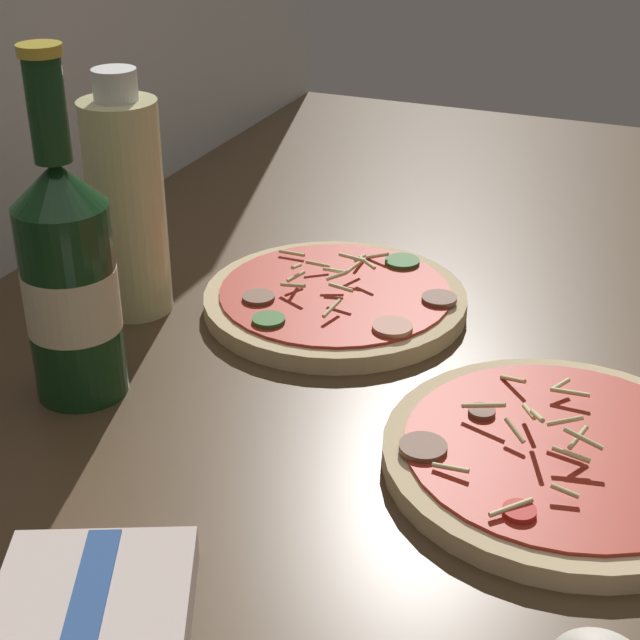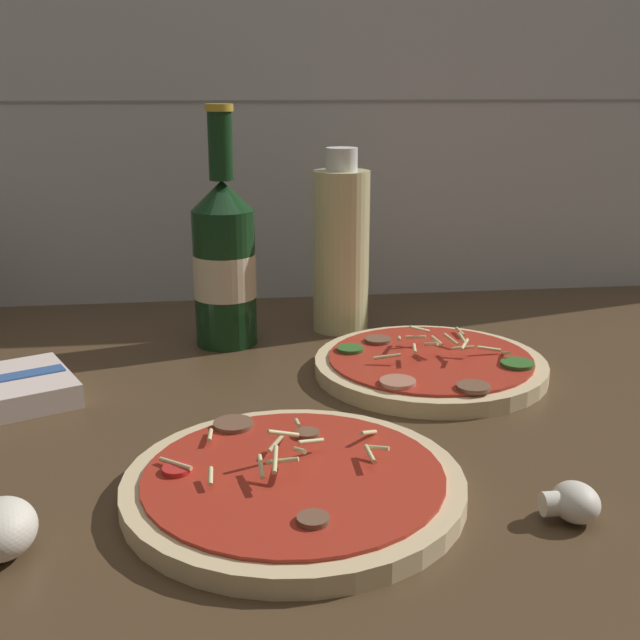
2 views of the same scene
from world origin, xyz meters
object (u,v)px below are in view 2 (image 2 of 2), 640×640
(pizza_near, at_px, (293,484))
(pizza_far, at_px, (430,365))
(dish_towel, at_px, (0,391))
(beer_bottle, at_px, (224,261))
(mushroom_left, at_px, (573,502))
(oil_bottle, at_px, (341,248))

(pizza_near, distance_m, pizza_far, 0.30)
(pizza_far, xyz_separation_m, dish_towel, (-0.44, -0.02, 0.00))
(beer_bottle, xyz_separation_m, mushroom_left, (0.24, -0.44, -0.09))
(beer_bottle, height_order, oil_bottle, beer_bottle)
(beer_bottle, height_order, dish_towel, beer_bottle)
(oil_bottle, relative_size, mushroom_left, 5.42)
(pizza_near, distance_m, mushroom_left, 0.20)
(oil_bottle, xyz_separation_m, mushroom_left, (0.09, -0.48, -0.09))
(mushroom_left, bearing_deg, pizza_far, 94.44)
(pizza_far, bearing_deg, mushroom_left, -85.56)
(pizza_near, height_order, pizza_far, pizza_near)
(beer_bottle, bearing_deg, mushroom_left, -61.59)
(pizza_near, height_order, mushroom_left, pizza_near)
(pizza_near, bearing_deg, dish_towel, 140.61)
(beer_bottle, bearing_deg, oil_bottle, 15.56)
(pizza_near, height_order, beer_bottle, beer_bottle)
(pizza_near, relative_size, pizza_far, 1.05)
(pizza_near, bearing_deg, pizza_far, 54.92)
(pizza_far, relative_size, oil_bottle, 1.10)
(beer_bottle, xyz_separation_m, dish_towel, (-0.22, -0.16, -0.09))
(pizza_far, distance_m, mushroom_left, 0.30)
(pizza_near, xyz_separation_m, mushroom_left, (0.19, -0.06, 0.00))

